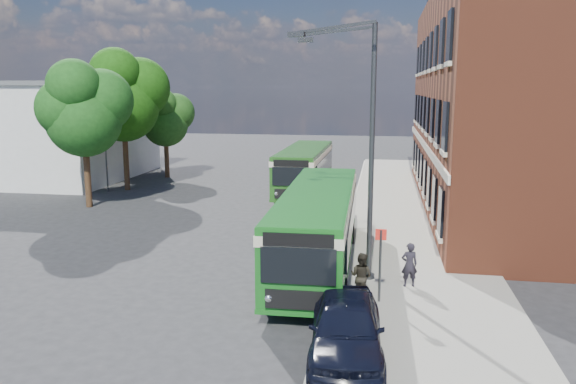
% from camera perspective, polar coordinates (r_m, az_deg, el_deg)
% --- Properties ---
extents(ground, '(120.00, 120.00, 0.00)m').
position_cam_1_polar(ground, '(23.19, -4.76, -6.71)').
color(ground, '#27272A').
rests_on(ground, ground).
extents(pavement, '(6.00, 48.00, 0.15)m').
position_cam_1_polar(pavement, '(30.24, 12.08, -2.65)').
color(pavement, gray).
rests_on(pavement, ground).
extents(kerb_line, '(0.12, 48.00, 0.01)m').
position_cam_1_polar(kerb_line, '(30.27, 6.29, -2.61)').
color(kerb_line, beige).
rests_on(kerb_line, ground).
extents(brick_office, '(12.10, 26.00, 14.20)m').
position_cam_1_polar(brick_office, '(34.48, 24.12, 9.83)').
color(brick_office, brown).
rests_on(brick_office, ground).
extents(white_building, '(9.40, 13.40, 7.30)m').
position_cam_1_polar(white_building, '(46.04, -21.34, 5.86)').
color(white_building, silver).
rests_on(white_building, ground).
extents(flagpole, '(0.95, 0.10, 9.00)m').
position_cam_1_polar(flagpole, '(38.91, -18.15, 7.21)').
color(flagpole, '#313336').
rests_on(flagpole, ground).
extents(street_lamp, '(2.96, 2.38, 9.00)m').
position_cam_1_polar(street_lamp, '(19.56, 7.44, 4.36)').
color(street_lamp, '#313336').
rests_on(street_lamp, ground).
extents(bus_stop_sign, '(0.35, 0.08, 2.52)m').
position_cam_1_polar(bus_stop_sign, '(18.05, 9.35, -6.88)').
color(bus_stop_sign, '#313336').
rests_on(bus_stop_sign, ground).
extents(bus_front, '(2.86, 12.23, 3.02)m').
position_cam_1_polar(bus_front, '(21.63, 3.06, -2.92)').
color(bus_front, '#16601A').
rests_on(bus_front, ground).
extents(bus_rear, '(2.71, 10.68, 3.02)m').
position_cam_1_polar(bus_rear, '(36.58, 1.70, 2.65)').
color(bus_rear, '#1F5318').
rests_on(bus_rear, ground).
extents(parked_car, '(2.12, 4.66, 1.55)m').
position_cam_1_polar(parked_car, '(14.60, 5.94, -13.54)').
color(parked_car, black).
rests_on(parked_car, pavement).
extents(pedestrian_a, '(0.63, 0.48, 1.54)m').
position_cam_1_polar(pedestrian_a, '(19.76, 12.22, -7.22)').
color(pedestrian_a, black).
rests_on(pedestrian_a, pavement).
extents(pedestrian_b, '(0.94, 0.86, 1.56)m').
position_cam_1_polar(pedestrian_b, '(18.29, 7.45, -8.49)').
color(pedestrian_b, black).
rests_on(pedestrian_b, pavement).
extents(tree_left, '(5.00, 4.75, 8.43)m').
position_cam_1_polar(tree_left, '(34.07, -20.05, 8.01)').
color(tree_left, '#372314').
rests_on(tree_left, ground).
extents(tree_mid, '(5.57, 5.30, 9.41)m').
position_cam_1_polar(tree_mid, '(39.13, -16.40, 9.45)').
color(tree_mid, '#372314').
rests_on(tree_mid, ground).
extents(tree_right, '(4.04, 3.85, 6.83)m').
position_cam_1_polar(tree_right, '(44.11, -12.34, 7.42)').
color(tree_right, '#372314').
rests_on(tree_right, ground).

